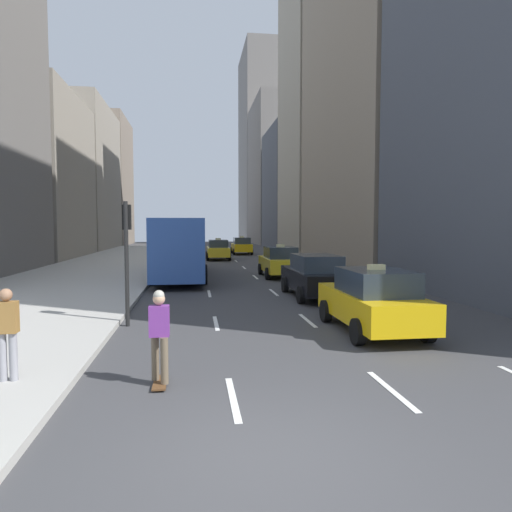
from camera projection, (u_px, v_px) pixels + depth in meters
ground_plane at (262, 458)px, 5.70m from camera, size 160.00×160.00×0.00m
sidewalk_left at (104, 267)px, 31.45m from camera, size 8.00×66.00×0.15m
lane_markings at (249, 272)px, 28.79m from camera, size 5.72×56.00×0.01m
building_row_left at (23, 117)px, 35.48m from camera, size 6.00×77.18×28.19m
building_row_right at (301, 119)px, 54.55m from camera, size 6.00×94.06×37.68m
taxi_lead at (280, 261)px, 25.96m from camera, size 2.02×4.40×1.87m
taxi_second at (373, 300)px, 12.43m from camera, size 2.02×4.40×1.87m
taxi_third at (242, 246)px, 46.80m from camera, size 2.02×4.40×1.87m
taxi_fourth at (218, 250)px, 39.14m from camera, size 2.02×4.40×1.87m
sedan_black_near at (315, 276)px, 18.45m from camera, size 2.02×4.88×1.75m
city_bus at (180, 246)px, 25.50m from camera, size 2.80×11.61×3.25m
skateboarder at (159, 333)px, 8.23m from camera, size 0.36×0.80×1.75m
pedestrian_near_curb at (7, 330)px, 8.04m from camera, size 0.36×0.22×1.65m
traffic_light_pole at (127, 243)px, 13.12m from camera, size 0.24×0.42×3.60m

